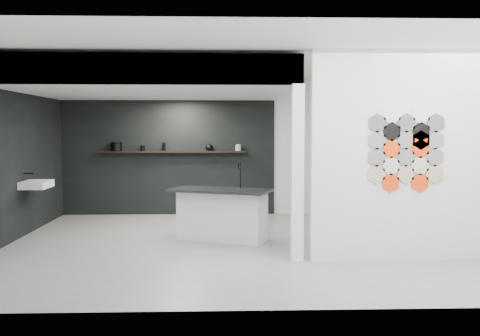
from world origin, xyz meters
name	(u,v)px	position (x,y,z in m)	size (l,w,h in m)	color
floor	(234,245)	(0.00, 0.00, -0.01)	(7.00, 6.00, 0.01)	slate
partition_panel	(402,156)	(2.23, -1.00, 1.40)	(2.45, 0.15, 2.80)	silver
bay_clad_back	(168,158)	(-1.30, 2.97, 1.18)	(4.40, 0.04, 2.35)	black
bay_clad_left	(26,164)	(-3.47, 1.00, 1.18)	(0.04, 4.00, 2.35)	black
bulkhead	(155,82)	(-1.30, 1.00, 2.55)	(4.40, 4.00, 0.40)	silver
corner_column	(297,173)	(0.82, -1.00, 1.18)	(0.16, 0.16, 2.35)	silver
fascia_beam	(137,69)	(-1.30, -0.92, 2.55)	(4.40, 0.16, 0.40)	silver
wall_basin	(36,184)	(-3.24, 0.80, 0.85)	(0.40, 0.60, 0.12)	silver
display_shelf	(172,152)	(-1.20, 2.87, 1.30)	(3.00, 0.15, 0.04)	black
kitchen_island	(222,214)	(-0.18, 0.33, 0.42)	(1.69, 1.21, 1.25)	silver
stockpot	(117,147)	(-2.32, 2.87, 1.41)	(0.22, 0.22, 0.18)	black
kettle	(209,147)	(-0.44, 2.87, 1.39)	(0.16, 0.16, 0.14)	black
glass_bowl	(238,149)	(0.15, 2.87, 1.36)	(0.12, 0.12, 0.09)	gray
glass_vase	(238,147)	(0.15, 2.87, 1.39)	(0.10, 0.10, 0.13)	gray
bottle_dark	(164,147)	(-1.36, 2.87, 1.41)	(0.06, 0.06, 0.17)	black
utensil_cup	(143,148)	(-1.80, 2.87, 1.38)	(0.09, 0.09, 0.11)	black
hex_tile_cluster	(407,148)	(2.26, -1.09, 1.50)	(1.04, 0.02, 1.16)	tan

